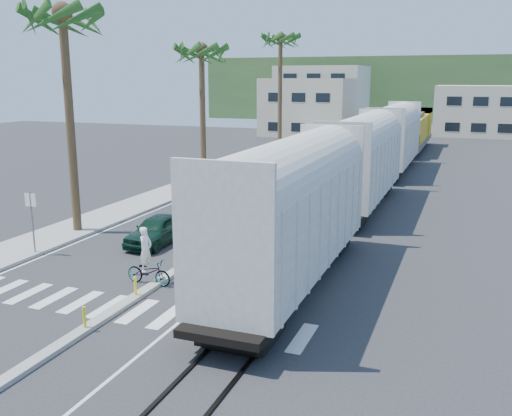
{
  "coord_description": "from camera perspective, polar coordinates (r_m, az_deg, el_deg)",
  "views": [
    {
      "loc": [
        11.18,
        -18.01,
        7.98
      ],
      "look_at": [
        1.92,
        6.55,
        2.0
      ],
      "focal_mm": 40.0,
      "sensor_mm": 36.0,
      "label": 1
    }
  ],
  "objects": [
    {
      "name": "lane_markings",
      "position": [
        45.72,
        3.4,
        2.76
      ],
      "size": [
        9.42,
        90.0,
        0.01
      ],
      "color": "silver",
      "rests_on": "ground"
    },
    {
      "name": "rails",
      "position": [
        47.09,
        12.84,
        2.79
      ],
      "size": [
        1.56,
        100.0,
        0.06
      ],
      "color": "black",
      "rests_on": "ground"
    },
    {
      "name": "buildings",
      "position": [
        91.44,
        9.72,
        10.38
      ],
      "size": [
        38.0,
        27.0,
        10.0
      ],
      "color": "#C0B598",
      "rests_on": "ground"
    },
    {
      "name": "hillside",
      "position": [
        118.55,
        15.57,
        11.41
      ],
      "size": [
        80.0,
        20.0,
        12.0
      ],
      "primitive_type": "cube",
      "color": "#385628",
      "rests_on": "ground"
    },
    {
      "name": "cyclist",
      "position": [
        22.99,
        -10.75,
        -5.72
      ],
      "size": [
        0.89,
        2.02,
        2.33
      ],
      "rotation": [
        0.0,
        0.0,
        1.52
      ],
      "color": "#9EA0A5",
      "rests_on": "ground"
    },
    {
      "name": "median",
      "position": [
        40.36,
        4.18,
        1.52
      ],
      "size": [
        0.45,
        60.0,
        0.85
      ],
      "color": "gray",
      "rests_on": "ground"
    },
    {
      "name": "crosswalk",
      "position": [
        21.09,
        -13.39,
        -9.75
      ],
      "size": [
        14.0,
        2.2,
        0.01
      ],
      "primitive_type": "cube",
      "color": "silver",
      "rests_on": "ground"
    },
    {
      "name": "street_sign",
      "position": [
        27.89,
        -21.52,
        -0.52
      ],
      "size": [
        0.6,
        0.08,
        3.0
      ],
      "color": "slate",
      "rests_on": "ground"
    },
    {
      "name": "palm_trees",
      "position": [
        45.13,
        -4.87,
        16.38
      ],
      "size": [
        3.5,
        37.2,
        13.75
      ],
      "color": "brown",
      "rests_on": "ground"
    },
    {
      "name": "sidewalk",
      "position": [
        47.95,
        -3.88,
        3.31
      ],
      "size": [
        3.0,
        90.0,
        0.15
      ],
      "primitive_type": "cube",
      "color": "gray",
      "rests_on": "ground"
    },
    {
      "name": "car_third",
      "position": [
        39.1,
        -1.68,
        2.05
      ],
      "size": [
        1.89,
        4.62,
        1.34
      ],
      "primitive_type": "imported",
      "rotation": [
        0.0,
        0.0,
        0.0
      ],
      "color": "black",
      "rests_on": "ground"
    },
    {
      "name": "freight_train",
      "position": [
        41.67,
        12.04,
        5.56
      ],
      "size": [
        3.0,
        60.94,
        5.85
      ],
      "color": "#B4B3A5",
      "rests_on": "ground"
    },
    {
      "name": "car_lead",
      "position": [
        28.42,
        -9.85,
        -2.15
      ],
      "size": [
        1.81,
        4.28,
        1.45
      ],
      "primitive_type": "imported",
      "rotation": [
        0.0,
        0.0,
        -0.01
      ],
      "color": "#0F2F22",
      "rests_on": "ground"
    },
    {
      "name": "car_rear",
      "position": [
        43.27,
        0.08,
        3.19
      ],
      "size": [
        3.24,
        5.63,
        1.46
      ],
      "primitive_type": "imported",
      "rotation": [
        0.0,
        0.0,
        0.08
      ],
      "color": "#A8AAAD",
      "rests_on": "ground"
    },
    {
      "name": "car_second",
      "position": [
        35.06,
        -5.15,
        0.92
      ],
      "size": [
        2.54,
        5.0,
        1.54
      ],
      "primitive_type": "imported",
      "rotation": [
        0.0,
        0.0,
        0.1
      ],
      "color": "black",
      "rests_on": "ground"
    },
    {
      "name": "ground",
      "position": [
        22.64,
        -10.55,
        -8.03
      ],
      "size": [
        140.0,
        140.0,
        0.0
      ],
      "primitive_type": "plane",
      "color": "#28282B",
      "rests_on": "ground"
    }
  ]
}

